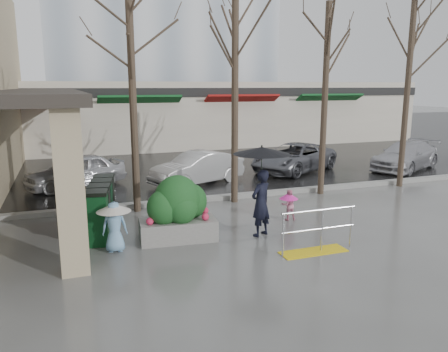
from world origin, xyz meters
TOP-DOWN VIEW (x-y plane):
  - ground at (0.00, 0.00)m, footprint 120.00×120.00m
  - street_asphalt at (0.00, 22.00)m, footprint 120.00×36.00m
  - curb at (0.00, 4.00)m, footprint 120.00×0.30m
  - canopy_slab at (-4.80, 8.00)m, footprint 2.80×18.00m
  - pillar_front at (-3.90, -0.50)m, footprint 0.55×0.55m
  - pillar_back at (-3.90, 6.00)m, footprint 0.55×0.55m
  - storefront_row at (2.00, 17.97)m, footprint 34.00×6.74m
  - handrail at (1.36, -1.20)m, footprint 1.90×0.50m
  - tree_west at (-2.00, 3.60)m, footprint 3.20×3.20m
  - tree_midwest at (1.20, 3.60)m, footprint 3.20×3.20m
  - tree_mideast at (4.50, 3.60)m, footprint 3.20×3.20m
  - tree_east at (8.00, 3.60)m, footprint 3.20×3.20m
  - woman at (0.62, 0.27)m, footprint 1.43×1.43m
  - child_pink at (1.93, 1.22)m, footprint 0.54×0.54m
  - child_blue at (-3.00, 0.42)m, footprint 0.79×0.79m
  - planter at (-1.43, 0.72)m, footprint 1.95×1.14m
  - news_boxes at (-3.17, 1.93)m, footprint 0.97×2.45m
  - car_a at (-3.68, 7.60)m, footprint 3.98×2.68m
  - car_b at (0.82, 6.60)m, footprint 4.05×2.63m
  - car_c at (5.58, 7.53)m, footprint 4.98×4.00m
  - car_d at (10.66, 6.28)m, footprint 4.68×3.44m

SIDE VIEW (x-z plane):
  - ground at x=0.00m, z-range 0.00..0.00m
  - street_asphalt at x=0.00m, z-range 0.00..0.01m
  - curb at x=0.00m, z-range 0.00..0.15m
  - handrail at x=1.36m, z-range -0.14..0.89m
  - child_pink at x=1.93m, z-range 0.08..0.96m
  - car_a at x=-3.68m, z-range 0.00..1.26m
  - car_b at x=0.82m, z-range 0.00..1.26m
  - car_c at x=5.58m, z-range 0.00..1.26m
  - car_d at x=10.66m, z-range 0.00..1.26m
  - news_boxes at x=-3.17m, z-range 0.00..1.34m
  - child_blue at x=-3.00m, z-range 0.14..1.32m
  - planter at x=-1.43m, z-range -0.04..1.60m
  - woman at x=0.62m, z-range 0.30..2.64m
  - pillar_front at x=-3.90m, z-range 0.00..3.50m
  - pillar_back at x=-3.90m, z-range 0.00..3.50m
  - storefront_row at x=2.00m, z-range 0.01..4.01m
  - canopy_slab at x=-4.80m, z-range 3.50..3.75m
  - tree_mideast at x=4.50m, z-range 1.61..8.11m
  - tree_west at x=-2.00m, z-range 1.68..8.48m
  - tree_midwest at x=1.20m, z-range 1.73..8.73m
  - tree_east at x=8.00m, z-range 1.78..8.98m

